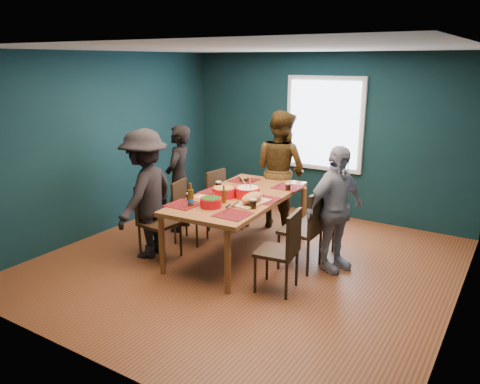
% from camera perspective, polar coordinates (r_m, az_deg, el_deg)
% --- Properties ---
extents(room, '(5.01, 5.01, 2.71)m').
position_cam_1_polar(room, '(6.01, 2.18, 4.27)').
color(room, brown).
rests_on(room, ground).
extents(dining_table, '(1.25, 2.27, 0.84)m').
position_cam_1_polar(dining_table, '(6.22, -0.11, -1.13)').
color(dining_table, '#97542D').
rests_on(dining_table, floor).
extents(chair_left_far, '(0.47, 0.47, 0.93)m').
position_cam_1_polar(chair_left_far, '(7.24, -2.35, -0.48)').
color(chair_left_far, '#301E10').
rests_on(chair_left_far, floor).
extents(chair_left_mid, '(0.48, 0.48, 0.90)m').
position_cam_1_polar(chair_left_mid, '(6.81, -6.66, -1.80)').
color(chair_left_mid, '#301E10').
rests_on(chair_left_mid, floor).
extents(chair_left_near, '(0.49, 0.49, 0.99)m').
position_cam_1_polar(chair_left_near, '(6.35, -10.40, -2.77)').
color(chair_left_near, '#301E10').
rests_on(chair_left_near, floor).
extents(chair_right_far, '(0.43, 0.43, 0.94)m').
position_cam_1_polar(chair_right_far, '(6.36, 10.10, -3.03)').
color(chair_right_far, '#301E10').
rests_on(chair_right_far, floor).
extents(chair_right_mid, '(0.47, 0.47, 1.03)m').
position_cam_1_polar(chair_right_mid, '(5.90, 8.26, -3.89)').
color(chair_right_mid, '#301E10').
rests_on(chair_right_mid, floor).
extents(chair_right_near, '(0.49, 0.49, 0.96)m').
position_cam_1_polar(chair_right_near, '(5.32, 5.45, -6.49)').
color(chair_right_near, '#301E10').
rests_on(chair_right_near, floor).
extents(person_far_left, '(0.56, 0.69, 1.64)m').
position_cam_1_polar(person_far_left, '(7.22, -7.45, 1.63)').
color(person_far_left, black).
rests_on(person_far_left, floor).
extents(person_back, '(1.05, 0.92, 1.84)m').
position_cam_1_polar(person_back, '(7.30, 4.97, 2.69)').
color(person_back, black).
rests_on(person_back, floor).
extents(person_right, '(0.71, 1.01, 1.59)m').
position_cam_1_polar(person_right, '(5.89, 11.52, -2.07)').
color(person_right, white).
rests_on(person_right, floor).
extents(person_near_left, '(0.85, 1.22, 1.73)m').
position_cam_1_polar(person_near_left, '(6.31, -11.44, -0.23)').
color(person_near_left, black).
rests_on(person_near_left, floor).
extents(bowl_salad, '(0.31, 0.31, 0.13)m').
position_cam_1_polar(bowl_salad, '(6.13, -1.96, 0.01)').
color(bowl_salad, red).
rests_on(bowl_salad, dining_table).
extents(bowl_dumpling, '(0.32, 0.32, 0.30)m').
position_cam_1_polar(bowl_dumpling, '(6.10, 0.93, 0.02)').
color(bowl_dumpling, red).
rests_on(bowl_dumpling, dining_table).
extents(bowl_herbs, '(0.27, 0.27, 0.12)m').
position_cam_1_polar(bowl_herbs, '(5.72, -3.56, -1.23)').
color(bowl_herbs, red).
rests_on(bowl_herbs, dining_table).
extents(cutting_board, '(0.33, 0.64, 0.14)m').
position_cam_1_polar(cutting_board, '(5.83, 1.46, -0.84)').
color(cutting_board, tan).
rests_on(cutting_board, dining_table).
extents(small_bowl, '(0.14, 0.14, 0.06)m').
position_cam_1_polar(small_bowl, '(6.93, 0.50, 1.58)').
color(small_bowl, black).
rests_on(small_bowl, dining_table).
extents(beer_bottle_a, '(0.08, 0.08, 0.29)m').
position_cam_1_polar(beer_bottle_a, '(5.77, -6.03, -0.70)').
color(beer_bottle_a, '#4A300D').
rests_on(beer_bottle_a, dining_table).
extents(beer_bottle_b, '(0.06, 0.06, 0.23)m').
position_cam_1_polar(beer_bottle_b, '(5.86, -1.98, -0.49)').
color(beer_bottle_b, '#4A300D').
rests_on(beer_bottle_b, dining_table).
extents(cola_glass_a, '(0.07, 0.07, 0.10)m').
position_cam_1_polar(cola_glass_a, '(6.01, -6.22, -0.53)').
color(cola_glass_a, black).
rests_on(cola_glass_a, dining_table).
extents(cola_glass_b, '(0.08, 0.08, 0.12)m').
position_cam_1_polar(cola_glass_b, '(5.65, 1.60, -1.37)').
color(cola_glass_b, black).
rests_on(cola_glass_b, dining_table).
extents(cola_glass_c, '(0.07, 0.07, 0.10)m').
position_cam_1_polar(cola_glass_c, '(6.47, 5.89, 0.69)').
color(cola_glass_c, black).
rests_on(cola_glass_c, dining_table).
extents(cola_glass_d, '(0.08, 0.08, 0.11)m').
position_cam_1_polar(cola_glass_d, '(6.49, -2.63, 0.87)').
color(cola_glass_d, black).
rests_on(cola_glass_d, dining_table).
extents(napkin_a, '(0.16, 0.16, 0.00)m').
position_cam_1_polar(napkin_a, '(6.07, 2.88, -0.80)').
color(napkin_a, '#F98169').
rests_on(napkin_a, dining_table).
extents(napkin_b, '(0.17, 0.17, 0.00)m').
position_cam_1_polar(napkin_b, '(6.16, -4.69, -0.59)').
color(napkin_b, '#F98169').
rests_on(napkin_b, dining_table).
extents(napkin_c, '(0.19, 0.19, 0.00)m').
position_cam_1_polar(napkin_c, '(5.51, -0.77, -2.52)').
color(napkin_c, '#F98169').
rests_on(napkin_c, dining_table).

